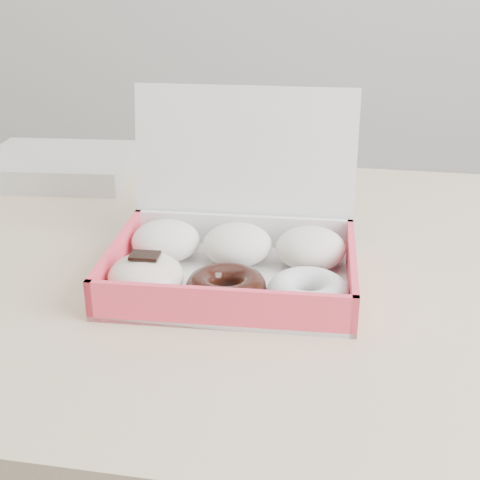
# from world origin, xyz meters

# --- Properties ---
(table) EXTENTS (1.20, 0.80, 0.75)m
(table) POSITION_xyz_m (0.00, 0.00, 0.67)
(table) COLOR tan
(table) RESTS_ON ground
(donut_box) EXTENTS (0.30, 0.26, 0.21)m
(donut_box) POSITION_xyz_m (0.10, -0.06, 0.78)
(donut_box) COLOR silver
(donut_box) RESTS_ON table
(newspapers) EXTENTS (0.27, 0.22, 0.04)m
(newspapers) POSITION_xyz_m (-0.26, 0.26, 0.77)
(newspapers) COLOR beige
(newspapers) RESTS_ON table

